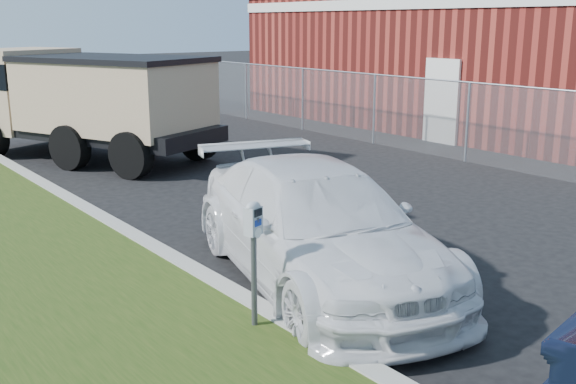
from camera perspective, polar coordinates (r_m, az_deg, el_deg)
ground at (r=9.08m, az=10.98°, el=-6.05°), size 120.00×120.00×0.00m
chainlink_fence at (r=17.80m, az=7.35°, el=8.11°), size 0.06×30.06×30.00m
brick_building at (r=22.93m, az=16.59°, el=11.14°), size 9.20×14.20×4.17m
parking_meter at (r=6.60m, az=-2.93°, el=-3.82°), size 0.21×0.17×1.29m
white_wagon at (r=8.20m, az=2.17°, el=-2.77°), size 3.21×5.24×1.42m
dump_truck at (r=16.49m, az=-17.23°, el=7.61°), size 4.56×6.73×2.48m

